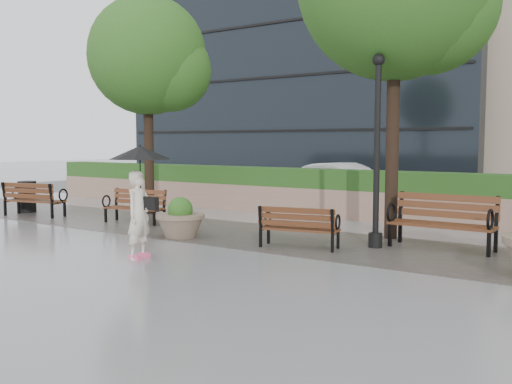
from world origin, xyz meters
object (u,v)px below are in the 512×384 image
Objects in this scene: bench_2 at (299,236)px; trash_bin at (27,198)px; bench_0 at (34,206)px; car_right at (345,184)px; bench_1 at (135,213)px; planter_left at (180,222)px; pedestrian at (140,190)px; bench_3 at (442,233)px; car_left at (178,179)px; lamppost at (377,164)px.

trash_bin reaches higher than bench_2.
bench_0 is 9.82m from car_right.
bench_2 is 1.84× the size of trash_bin.
car_right reaches higher than bench_1.
planter_left is 2.48m from pedestrian.
pedestrian is (-1.90, -2.49, 1.00)m from bench_2.
bench_2 is at bearing -147.59° from car_right.
bench_3 reaches higher than bench_0.
bench_1 is at bearing 40.78° from pedestrian.
bench_3 is 0.99× the size of pedestrian.
car_left is at bearing 154.68° from bench_3.
car_left is at bearing 132.57° from planter_left.
lamppost is (6.58, 0.28, 1.43)m from bench_1.
trash_bin reaches higher than bench_1.
bench_3 is at bearing 19.69° from planter_left.
lamppost is at bearing -49.57° from pedestrian.
pedestrian reaches higher than bench_2.
pedestrian reaches higher than bench_1.
planter_left is (2.52, -1.02, 0.10)m from bench_1.
bench_2 is at bearing -147.61° from bench_3.
car_left reaches higher than trash_bin.
bench_3 is at bearing 26.27° from lamppost.
car_right is at bearing -140.19° from bench_0.
bench_1 is 5.38m from bench_2.
bench_1 is at bearing 178.81° from bench_0.
pedestrian reaches higher than bench_3.
bench_1 is at bearing 3.16° from trash_bin.
trash_bin is (-9.71, 0.40, 0.20)m from bench_2.
bench_1 is 1.03× the size of bench_2.
bench_3 reaches higher than bench_1.
lamppost is (4.07, 1.30, 1.33)m from planter_left.
planter_left is (-5.22, -1.87, 0.03)m from bench_3.
bench_1 is 7.78m from bench_3.
bench_0 is 0.45× the size of car_right.
bench_2 is (8.75, 0.02, -0.04)m from bench_0.
trash_bin is at bearing -174.40° from bench_3.
trash_bin is at bearing 149.32° from car_right.
bench_0 reaches higher than planter_left.
bench_2 is 0.39× the size of car_right.
bench_3 is 0.53× the size of lamppost.
trash_bin is at bearing 173.47° from bench_1.
car_left reaches higher than planter_left.
planter_left is 0.28× the size of lamppost.
car_left is (-11.31, 6.59, -1.08)m from lamppost.
bench_3 is at bearing -3.42° from bench_1.
trash_bin is at bearing -14.48° from bench_2.
planter_left reaches higher than bench_2.
bench_3 is (11.13, 1.51, 0.03)m from bench_0.
bench_3 is at bearing 175.52° from bench_0.
trash_bin is 10.13m from car_right.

